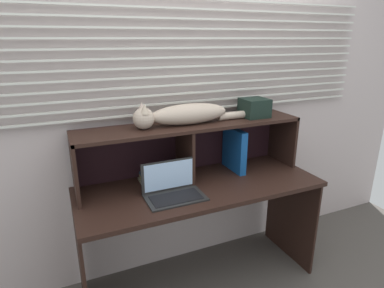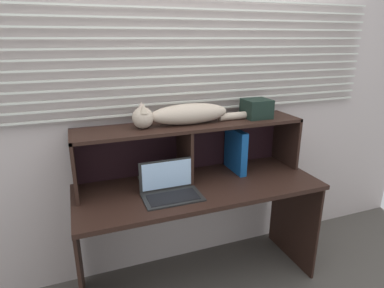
{
  "view_description": "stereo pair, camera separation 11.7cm",
  "coord_description": "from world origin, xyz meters",
  "px_view_note": "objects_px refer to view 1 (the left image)",
  "views": [
    {
      "loc": [
        -0.83,
        -1.55,
        1.7
      ],
      "look_at": [
        0.0,
        0.34,
        1.02
      ],
      "focal_mm": 30.03,
      "sensor_mm": 36.0,
      "label": 1
    },
    {
      "loc": [
        -0.72,
        -1.59,
        1.7
      ],
      "look_at": [
        0.0,
        0.34,
        1.02
      ],
      "focal_mm": 30.03,
      "sensor_mm": 36.0,
      "label": 2
    }
  ],
  "objects_px": {
    "laptop": "(173,189)",
    "storage_box": "(254,108)",
    "binder_upright": "(234,149)",
    "cat": "(184,114)",
    "book_stack": "(155,179)"
  },
  "relations": [
    {
      "from": "binder_upright",
      "to": "storage_box",
      "type": "distance_m",
      "value": 0.33
    },
    {
      "from": "laptop",
      "to": "binder_upright",
      "type": "distance_m",
      "value": 0.61
    },
    {
      "from": "binder_upright",
      "to": "cat",
      "type": "bearing_deg",
      "value": 180.0
    },
    {
      "from": "cat",
      "to": "laptop",
      "type": "bearing_deg",
      "value": -127.6
    },
    {
      "from": "laptop",
      "to": "storage_box",
      "type": "xyz_separation_m",
      "value": [
        0.71,
        0.21,
        0.41
      ]
    },
    {
      "from": "laptop",
      "to": "binder_upright",
      "type": "bearing_deg",
      "value": 21.02
    },
    {
      "from": "cat",
      "to": "laptop",
      "type": "relative_size",
      "value": 2.57
    },
    {
      "from": "laptop",
      "to": "storage_box",
      "type": "distance_m",
      "value": 0.84
    },
    {
      "from": "laptop",
      "to": "binder_upright",
      "type": "xyz_separation_m",
      "value": [
        0.56,
        0.21,
        0.11
      ]
    },
    {
      "from": "cat",
      "to": "laptop",
      "type": "distance_m",
      "value": 0.49
    },
    {
      "from": "cat",
      "to": "laptop",
      "type": "xyz_separation_m",
      "value": [
        -0.16,
        -0.21,
        -0.41
      ]
    },
    {
      "from": "laptop",
      "to": "binder_upright",
      "type": "height_order",
      "value": "binder_upright"
    },
    {
      "from": "binder_upright",
      "to": "book_stack",
      "type": "xyz_separation_m",
      "value": [
        -0.6,
        0.0,
        -0.13
      ]
    },
    {
      "from": "binder_upright",
      "to": "book_stack",
      "type": "relative_size",
      "value": 1.43
    },
    {
      "from": "laptop",
      "to": "storage_box",
      "type": "relative_size",
      "value": 1.98
    }
  ]
}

